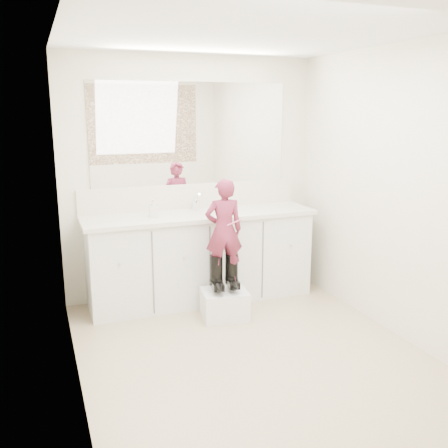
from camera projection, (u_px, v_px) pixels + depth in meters
name	position (u px, v px, depth m)	size (l,w,h in m)	color
floor	(250.00, 352.00, 3.95)	(3.00, 3.00, 0.00)	#8C805B
ceiling	(254.00, 31.00, 3.42)	(3.00, 3.00, 0.00)	white
wall_back	(192.00, 178.00, 5.05)	(2.60, 2.60, 0.00)	beige
wall_front	(383.00, 258.00, 2.32)	(2.60, 2.60, 0.00)	beige
wall_left	(69.00, 216.00, 3.23)	(3.00, 3.00, 0.00)	beige
wall_right	(395.00, 193.00, 4.14)	(3.00, 3.00, 0.00)	beige
vanity_cabinet	(201.00, 259.00, 4.97)	(2.20, 0.55, 0.85)	silver
countertop	(201.00, 215.00, 4.86)	(2.28, 0.58, 0.04)	beige
backsplash	(192.00, 196.00, 5.08)	(2.28, 0.03, 0.25)	beige
mirror	(191.00, 134.00, 4.94)	(2.00, 0.02, 1.00)	white
dot_panel	(389.00, 161.00, 2.23)	(2.00, 0.01, 1.20)	#472819
faucet	(196.00, 205.00, 5.00)	(0.08, 0.08, 0.10)	silver
cup	(223.00, 208.00, 4.88)	(0.10, 0.10, 0.10)	beige
soap_bottle	(153.00, 208.00, 4.66)	(0.08, 0.08, 0.17)	silver
step_stool	(225.00, 304.00, 4.58)	(0.41, 0.34, 0.26)	white
boot_left	(216.00, 274.00, 4.50)	(0.12, 0.23, 0.34)	black
boot_right	(231.00, 272.00, 4.56)	(0.12, 0.23, 0.34)	black
toddler	(224.00, 230.00, 4.44)	(0.34, 0.22, 0.93)	#B43758
toothbrush	(235.00, 222.00, 4.37)	(0.01, 0.01, 0.14)	#DA5481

